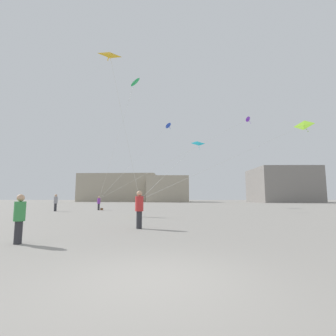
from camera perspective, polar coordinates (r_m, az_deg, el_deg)
name	(u,v)px	position (r m, az deg, el deg)	size (l,w,h in m)	color
ground_plane	(151,281)	(4.88, -3.95, -24.79)	(300.00, 300.00, 0.00)	gray
person_in_purple	(99,202)	(30.57, -15.84, -7.74)	(0.36, 0.36, 1.65)	#2D2D33
person_in_green	(19,216)	(9.54, -31.33, -9.63)	(0.35, 0.35, 1.61)	#2D2D33
person_in_yellow	(139,205)	(19.39, -6.68, -8.46)	(0.38, 0.38, 1.74)	#2D2D33
person_in_grey	(56,202)	(29.73, -24.73, -7.19)	(0.40, 0.40, 1.85)	#2D2D33
person_in_red	(139,208)	(12.19, -6.71, -9.17)	(0.40, 0.40, 1.84)	#2D2D33
kite_cobalt_diamond	(167,126)	(43.96, -0.13, 9.79)	(8.80, 13.70, 13.44)	blue
kite_lime_delta	(301,127)	(29.24, 28.52, 8.45)	(17.12, 6.51, 8.17)	#8CD12D
kite_amber_delta	(110,58)	(20.28, -13.28, 23.71)	(2.76, 2.84, 11.04)	yellow
kite_emerald_diamond	(135,82)	(31.67, -7.80, 19.19)	(4.98, 2.02, 14.71)	green
kite_violet_diamond	(243,122)	(37.61, 17.03, 10.25)	(20.31, 5.82, 11.94)	purple
kite_cyan_delta	(197,144)	(29.75, 6.82, 5.53)	(6.46, 10.33, 7.04)	#1EB2C6
building_left_hall	(120,188)	(93.67, -11.21, -4.62)	(27.72, 15.92, 9.95)	#A39984
building_centre_hall	(167,189)	(85.08, -0.16, -5.02)	(13.89, 16.33, 8.51)	#A39984
building_right_hall	(281,185)	(84.76, 24.93, -3.68)	(17.20, 17.46, 10.57)	gray
handbag_beside_flyer	(102,209)	(30.59, -15.20, -9.23)	(0.32, 0.14, 0.24)	brown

